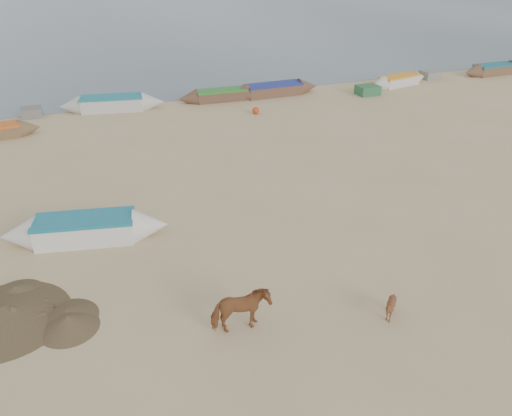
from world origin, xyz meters
The scene contains 8 objects.
ground centered at (0.00, 0.00, 0.00)m, with size 140.00×140.00×0.00m, color tan.
sea centered at (0.00, 82.00, 0.01)m, with size 160.00×160.00×0.00m, color slate.
cow_adult centered at (-2.38, -0.88, 0.69)m, with size 0.75×1.64×1.39m, color brown.
calf_front centered at (1.79, -2.02, 0.42)m, with size 0.68×0.76×0.84m, color brown.
near_canoe centered at (-6.01, 5.69, 0.47)m, with size 5.95×1.32×0.93m, color silver, non-canonical shape.
debris_pile centered at (-8.62, 2.06, 0.23)m, with size 3.69×3.69×0.47m, color brown.
waterline_canoes centered at (-0.37, 20.43, 0.41)m, with size 61.07×4.82×0.93m.
beach_clutter centered at (3.82, 19.46, 0.30)m, with size 45.76×5.36×0.64m.
Camera 1 is at (-5.94, -11.07, 9.79)m, focal length 35.00 mm.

